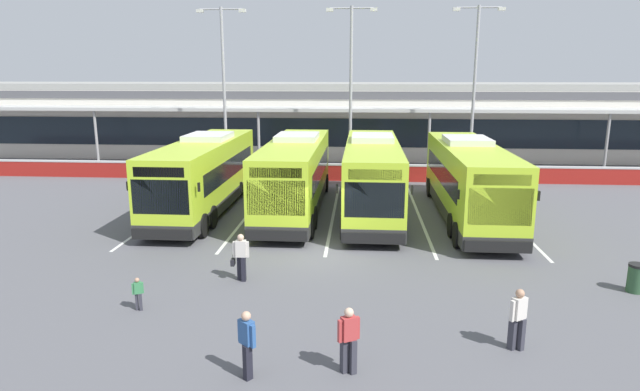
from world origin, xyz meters
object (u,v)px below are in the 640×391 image
coach_bus_leftmost (205,175)px  litter_bin (636,278)px  pedestrian_in_dark_coat (247,342)px  lamp_post_centre (351,81)px  pedestrian_child (138,293)px  lamp_post_east (475,81)px  lamp_post_west (224,81)px  pedestrian_near_bin (349,338)px  pedestrian_with_handbag (241,256)px  coach_bus_centre (372,177)px  coach_bus_right_centre (469,182)px  pedestrian_approaching_bus (518,317)px  coach_bus_left_centre (295,176)px

coach_bus_leftmost → litter_bin: 19.10m
pedestrian_in_dark_coat → lamp_post_centre: bearing=85.8°
pedestrian_child → lamp_post_centre: (5.76, 21.72, 5.75)m
lamp_post_east → lamp_post_centre: bearing=-178.4°
lamp_post_west → pedestrian_in_dark_coat: bearing=-75.1°
pedestrian_in_dark_coat → pedestrian_near_bin: same height
pedestrian_with_handbag → pedestrian_child: pedestrian_with_handbag is taller
pedestrian_near_bin → litter_bin: pedestrian_near_bin is taller
pedestrian_child → pedestrian_near_bin: pedestrian_near_bin is taller
pedestrian_child → lamp_post_east: (13.76, 21.95, 5.75)m
coach_bus_centre → lamp_post_west: size_ratio=1.11×
coach_bus_leftmost → coach_bus_centre: 8.40m
litter_bin → lamp_post_east: bearing=94.3°
coach_bus_right_centre → pedestrian_with_handbag: coach_bus_right_centre is taller
coach_bus_centre → lamp_post_west: bearing=135.0°
pedestrian_child → lamp_post_centre: lamp_post_centre is taller
coach_bus_centre → pedestrian_approaching_bus: size_ratio=7.51×
pedestrian_near_bin → lamp_post_west: bearing=109.9°
lamp_post_west → coach_bus_centre: bearing=-45.0°
coach_bus_centre → lamp_post_east: lamp_post_east is taller
coach_bus_left_centre → litter_bin: bearing=-38.4°
coach_bus_right_centre → pedestrian_child: size_ratio=12.11×
lamp_post_west → pedestrian_with_handbag: bearing=-74.8°
coach_bus_right_centre → pedestrian_with_handbag: 12.63m
coach_bus_right_centre → lamp_post_centre: size_ratio=1.11×
coach_bus_centre → lamp_post_east: 12.87m
pedestrian_approaching_bus → lamp_post_east: 24.34m
lamp_post_centre → pedestrian_near_bin: bearing=-88.9°
coach_bus_leftmost → coach_bus_right_centre: size_ratio=1.00×
coach_bus_right_centre → lamp_post_east: size_ratio=1.11×
pedestrian_approaching_bus → coach_bus_centre: bearing=104.1°
pedestrian_near_bin → litter_bin: bearing=31.1°
coach_bus_left_centre → lamp_post_centre: (2.55, 9.69, 4.50)m
coach_bus_centre → pedestrian_near_bin: bearing=-93.1°
lamp_post_centre → pedestrian_approaching_bus: bearing=-78.7°
pedestrian_child → litter_bin: (15.24, 2.49, -0.07)m
pedestrian_in_dark_coat → lamp_post_west: size_ratio=0.15×
lamp_post_centre → coach_bus_leftmost: bearing=-125.8°
coach_bus_right_centre → pedestrian_near_bin: bearing=-110.7°
coach_bus_centre → pedestrian_child: coach_bus_centre is taller
coach_bus_leftmost → coach_bus_right_centre: (12.97, -0.59, 0.00)m
coach_bus_leftmost → coach_bus_right_centre: same height
coach_bus_leftmost → lamp_post_east: bearing=33.8°
litter_bin → pedestrian_in_dark_coat: bearing=-152.9°
coach_bus_leftmost → pedestrian_near_bin: 16.63m
pedestrian_with_handbag → litter_bin: pedestrian_with_handbag is taller
coach_bus_centre → pedestrian_approaching_bus: (3.38, -13.49, -0.91)m
coach_bus_left_centre → lamp_post_west: lamp_post_west is taller
pedestrian_in_dark_coat → coach_bus_leftmost: bearing=109.3°
coach_bus_left_centre → coach_bus_leftmost: bearing=-177.5°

